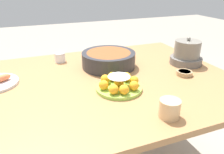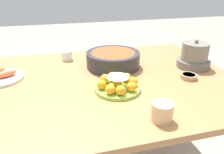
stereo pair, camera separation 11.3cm
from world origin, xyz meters
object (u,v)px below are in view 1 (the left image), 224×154
object	(u,v)px
cup_far	(60,57)
dining_table	(106,92)
cake_plate	(119,84)
cup_near	(169,109)
sauce_bowl	(184,73)
warming_pot	(187,54)
serving_bowl	(109,59)

from	to	relation	value
cup_far	dining_table	bearing A→B (deg)	-62.80
dining_table	cake_plate	world-z (taller)	cake_plate
dining_table	cup_near	size ratio (longest dim) A/B	16.87
cake_plate	cup_near	distance (m)	0.30
dining_table	sauce_bowl	bearing A→B (deg)	-14.83
cake_plate	cup_near	xyz separation A→B (m)	(0.09, -0.29, 0.01)
cup_far	warming_pot	distance (m)	0.83
sauce_bowl	cup_far	distance (m)	0.80
serving_bowl	sauce_bowl	xyz separation A→B (m)	(0.36, -0.28, -0.04)
cup_near	warming_pot	bearing A→B (deg)	45.94
dining_table	cup_near	world-z (taller)	cup_near
sauce_bowl	cup_near	xyz separation A→B (m)	(-0.33, -0.32, 0.02)
sauce_bowl	warming_pot	size ratio (longest dim) A/B	0.44
dining_table	sauce_bowl	xyz separation A→B (m)	(0.44, -0.12, 0.10)
cake_plate	cup_far	xyz separation A→B (m)	(-0.21, 0.52, 0.00)
serving_bowl	dining_table	bearing A→B (deg)	-115.45
cup_near	cup_far	world-z (taller)	cup_near
dining_table	cup_far	xyz separation A→B (m)	(-0.19, 0.37, 0.12)
cake_plate	cup_far	distance (m)	0.56
cup_far	warming_pot	bearing A→B (deg)	-24.09
serving_bowl	sauce_bowl	bearing A→B (deg)	-38.50
serving_bowl	cup_near	xyz separation A→B (m)	(0.03, -0.60, -0.01)
warming_pot	sauce_bowl	bearing A→B (deg)	-130.27
serving_bowl	cup_far	world-z (taller)	serving_bowl
dining_table	cup_far	distance (m)	0.43
cup_near	warming_pot	xyz separation A→B (m)	(0.45, 0.47, 0.03)
dining_table	serving_bowl	distance (m)	0.23
serving_bowl	cup_near	world-z (taller)	serving_bowl
cake_plate	sauce_bowl	size ratio (longest dim) A/B	2.56
serving_bowl	warming_pot	bearing A→B (deg)	-15.69
dining_table	cup_far	size ratio (longest dim) A/B	20.61
dining_table	warming_pot	bearing A→B (deg)	3.32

